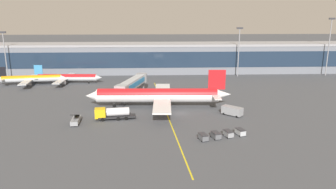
{
  "coord_description": "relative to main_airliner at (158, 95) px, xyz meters",
  "views": [
    {
      "loc": [
        -7.16,
        -87.89,
        27.93
      ],
      "look_at": [
        -3.11,
        4.54,
        4.5
      ],
      "focal_mm": 34.58,
      "sensor_mm": 36.0,
      "label": 1
    }
  ],
  "objects": [
    {
      "name": "main_airliner",
      "position": [
        0.0,
        0.0,
        0.0
      ],
      "size": [
        43.97,
        34.82,
        11.52
      ],
      "color": "white",
      "rests_on": "ground_plane"
    },
    {
      "name": "belt_loader",
      "position": [
        -21.68,
        -13.86,
        -2.8
      ],
      "size": [
        2.33,
        6.98,
        3.49
      ],
      "color": "gray",
      "rests_on": "ground_plane"
    },
    {
      "name": "baggage_cart_1",
      "position": [
        12.75,
        -25.67,
        -3.01
      ],
      "size": [
        2.26,
        2.98,
        1.48
      ],
      "color": "#595B60",
      "rests_on": "ground_plane"
    },
    {
      "name": "apron_light_mast_0",
      "position": [
        -65.61,
        48.41,
        8.27
      ],
      "size": [
        2.8,
        0.5,
        20.28
      ],
      "color": "gray",
      "rests_on": "ground_plane"
    },
    {
      "name": "apron_light_mast_1",
      "position": [
        77.48,
        48.41,
        11.15
      ],
      "size": [
        2.8,
        0.5,
        25.83
      ],
      "color": "gray",
      "rests_on": "ground_plane"
    },
    {
      "name": "commuter_jet_near",
      "position": [
        -49.93,
        33.49,
        -1.16
      ],
      "size": [
        27.47,
        21.83,
        7.53
      ],
      "color": "silver",
      "rests_on": "ground_plane"
    },
    {
      "name": "lavatory_truck",
      "position": [
        20.6,
        -8.89,
        -2.37
      ],
      "size": [
        5.82,
        5.63,
        2.5
      ],
      "color": "gray",
      "rests_on": "ground_plane"
    },
    {
      "name": "jet_bridge",
      "position": [
        -8.31,
        12.71,
        1.02
      ],
      "size": [
        9.63,
        23.24,
        6.48
      ],
      "color": "#B2B7BC",
      "rests_on": "ground_plane"
    },
    {
      "name": "fuel_tanker",
      "position": [
        -12.51,
        -10.97,
        -2.04
      ],
      "size": [
        11.04,
        3.93,
        3.25
      ],
      "color": "#232326",
      "rests_on": "ground_plane"
    },
    {
      "name": "apron_lead_in_line",
      "position": [
        2.09,
        -4.53,
        -3.78
      ],
      "size": [
        6.75,
        79.76,
        0.01
      ],
      "primitive_type": "cube",
      "rotation": [
        0.0,
        0.0,
        0.08
      ],
      "color": "yellow",
      "rests_on": "ground_plane"
    },
    {
      "name": "terminal_building",
      "position": [
        -7.86,
        60.37,
        3.18
      ],
      "size": [
        208.5,
        16.77,
        13.9
      ],
      "color": "slate",
      "rests_on": "ground_plane"
    },
    {
      "name": "baggage_cart_3",
      "position": [
        18.88,
        -23.82,
        -3.01
      ],
      "size": [
        2.26,
        2.98,
        1.48
      ],
      "color": "#B2B7BC",
      "rests_on": "ground_plane"
    },
    {
      "name": "commuter_jet_far",
      "position": [
        -36.63,
        35.97,
        -1.3
      ],
      "size": [
        28.73,
        22.76,
        7.54
      ],
      "color": "silver",
      "rests_on": "ground_plane"
    },
    {
      "name": "ground_plane",
      "position": [
        5.93,
        -6.53,
        -3.79
      ],
      "size": [
        700.0,
        700.0,
        0.0
      ],
      "primitive_type": "plane",
      "color": "#47494F"
    },
    {
      "name": "baggage_cart_0",
      "position": [
        9.69,
        -26.6,
        -3.01
      ],
      "size": [
        2.26,
        2.98,
        1.48
      ],
      "color": "#595B60",
      "rests_on": "ground_plane"
    },
    {
      "name": "apron_light_mast_2",
      "position": [
        36.6,
        48.41,
        9.07
      ],
      "size": [
        2.8,
        0.5,
        21.8
      ],
      "color": "gray",
      "rests_on": "ground_plane"
    },
    {
      "name": "baggage_cart_2",
      "position": [
        15.81,
        -24.75,
        -3.01
      ],
      "size": [
        2.26,
        2.98,
        1.48
      ],
      "color": "gray",
      "rests_on": "ground_plane"
    }
  ]
}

